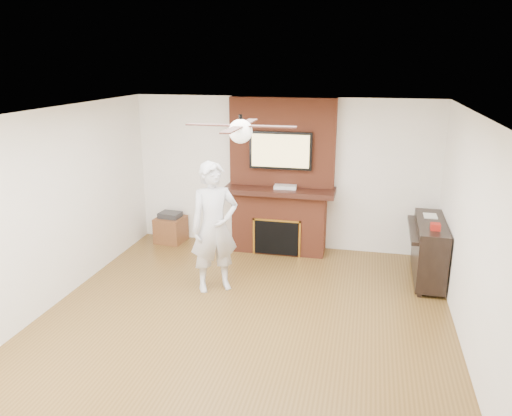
% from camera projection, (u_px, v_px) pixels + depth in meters
% --- Properties ---
extents(room_shell, '(5.36, 5.86, 2.86)m').
position_uv_depth(room_shell, '(241.00, 225.00, 5.67)').
color(room_shell, brown).
rests_on(room_shell, ground).
extents(fireplace, '(1.78, 0.64, 2.50)m').
position_uv_depth(fireplace, '(280.00, 192.00, 8.12)').
color(fireplace, brown).
rests_on(fireplace, ground).
extents(tv, '(1.00, 0.08, 0.60)m').
position_uv_depth(tv, '(281.00, 151.00, 7.88)').
color(tv, black).
rests_on(tv, fireplace).
extents(ceiling_fan, '(1.21, 1.21, 0.31)m').
position_uv_depth(ceiling_fan, '(241.00, 130.00, 5.36)').
color(ceiling_fan, black).
rests_on(ceiling_fan, room_shell).
extents(person, '(0.79, 0.72, 1.79)m').
position_uv_depth(person, '(214.00, 227.00, 6.70)').
color(person, silver).
rests_on(person, ground).
extents(side_table, '(0.51, 0.51, 0.53)m').
position_uv_depth(side_table, '(171.00, 228.00, 8.68)').
color(side_table, brown).
rests_on(side_table, ground).
extents(piano, '(0.52, 1.35, 0.96)m').
position_uv_depth(piano, '(429.00, 249.00, 7.12)').
color(piano, black).
rests_on(piano, ground).
extents(cable_box, '(0.37, 0.23, 0.05)m').
position_uv_depth(cable_box, '(285.00, 187.00, 7.98)').
color(cable_box, silver).
rests_on(cable_box, fireplace).
extents(candle_orange, '(0.07, 0.07, 0.13)m').
position_uv_depth(candle_orange, '(272.00, 249.00, 8.21)').
color(candle_orange, '#BD4F16').
rests_on(candle_orange, ground).
extents(candle_cream, '(0.08, 0.08, 0.12)m').
position_uv_depth(candle_cream, '(288.00, 250.00, 8.17)').
color(candle_cream, '#FDE7C9').
rests_on(candle_cream, ground).
extents(candle_blue, '(0.05, 0.05, 0.09)m').
position_uv_depth(candle_blue, '(294.00, 252.00, 8.17)').
color(candle_blue, '#34519D').
rests_on(candle_blue, ground).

